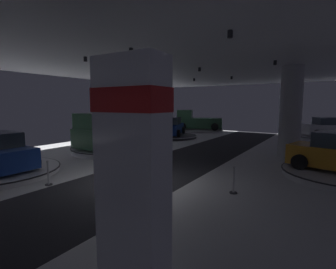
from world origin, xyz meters
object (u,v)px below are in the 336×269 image
(display_platform_deep_right, at_px, (327,138))
(pickup_truck_mid_left, at_px, (110,133))
(display_platform_deep_left, at_px, (199,130))
(display_platform_mid_left, at_px, (114,148))
(visitor_walking_near, at_px, (121,156))
(display_platform_far_left, at_px, (171,136))
(brand_sign_pylon, at_px, (133,181))
(display_car_deep_right, at_px, (328,128))
(display_car_far_left, at_px, (171,127))
(pickup_truck_deep_left, at_px, (196,121))
(column_right, at_px, (291,112))

(display_platform_deep_right, distance_m, pickup_truck_mid_left, 19.48)
(display_platform_deep_left, bearing_deg, display_platform_mid_left, -87.29)
(pickup_truck_mid_left, bearing_deg, visitor_walking_near, -40.25)
(display_platform_far_left, bearing_deg, brand_sign_pylon, -59.70)
(display_car_deep_right, bearing_deg, pickup_truck_mid_left, -129.32)
(brand_sign_pylon, relative_size, display_platform_mid_left, 0.69)
(display_car_far_left, xyz_separation_m, pickup_truck_deep_left, (-0.53, 6.56, 0.15))
(display_platform_deep_right, bearing_deg, display_platform_far_left, -152.89)
(display_platform_deep_left, relative_size, display_platform_deep_right, 1.04)
(display_platform_mid_left, relative_size, visitor_walking_near, 3.57)
(pickup_truck_deep_left, height_order, display_platform_deep_right, pickup_truck_deep_left)
(pickup_truck_deep_left, height_order, visitor_walking_near, pickup_truck_deep_left)
(display_platform_far_left, relative_size, display_car_deep_right, 1.10)
(display_car_deep_right, bearing_deg, display_platform_deep_left, 179.21)
(display_platform_deep_right, xyz_separation_m, display_car_deep_right, (-0.03, -0.02, 0.91))
(brand_sign_pylon, height_order, display_platform_far_left, brand_sign_pylon)
(display_platform_far_left, xyz_separation_m, display_platform_deep_left, (-0.24, 6.71, -0.01))
(display_car_far_left, relative_size, display_platform_deep_left, 0.80)
(pickup_truck_deep_left, bearing_deg, display_car_deep_right, -0.25)
(column_right, relative_size, display_platform_mid_left, 0.97)
(display_platform_far_left, bearing_deg, display_platform_deep_right, 27.11)
(visitor_walking_near, bearing_deg, display_platform_deep_left, 105.55)
(brand_sign_pylon, xyz_separation_m, display_platform_deep_right, (2.47, 24.21, -1.85))
(display_car_far_left, bearing_deg, pickup_truck_mid_left, -86.82)
(pickup_truck_deep_left, relative_size, pickup_truck_mid_left, 1.07)
(brand_sign_pylon, bearing_deg, display_platform_far_left, 120.30)
(display_platform_deep_left, bearing_deg, display_car_far_left, -88.03)
(pickup_truck_deep_left, height_order, pickup_truck_mid_left, pickup_truck_mid_left)
(display_car_far_left, distance_m, display_platform_deep_left, 6.75)
(display_platform_mid_left, distance_m, visitor_walking_near, 6.30)
(column_right, distance_m, display_platform_far_left, 11.72)
(display_platform_deep_left, bearing_deg, pickup_truck_deep_left, -157.78)
(brand_sign_pylon, height_order, visitor_walking_near, brand_sign_pylon)
(display_platform_deep_left, bearing_deg, display_platform_deep_right, -0.72)
(display_platform_deep_left, relative_size, display_platform_mid_left, 1.00)
(display_car_deep_right, bearing_deg, display_platform_far_left, -152.90)
(pickup_truck_mid_left, bearing_deg, display_platform_deep_right, 50.65)
(display_platform_far_left, height_order, display_car_deep_right, display_car_deep_right)
(pickup_truck_deep_left, relative_size, visitor_walking_near, 3.59)
(brand_sign_pylon, height_order, display_car_far_left, brand_sign_pylon)
(display_car_far_left, height_order, display_platform_deep_right, display_car_far_left)
(display_platform_deep_left, bearing_deg, pickup_truck_mid_left, -87.36)
(brand_sign_pylon, distance_m, display_platform_mid_left, 13.81)
(display_platform_far_left, xyz_separation_m, display_car_deep_right, (12.76, 6.53, 0.95))
(pickup_truck_mid_left, bearing_deg, display_car_far_left, 93.18)
(display_platform_far_left, relative_size, display_car_far_left, 1.10)
(display_platform_mid_left, bearing_deg, display_platform_deep_left, 92.71)
(display_platform_deep_left, relative_size, pickup_truck_deep_left, 1.00)
(display_platform_deep_right, xyz_separation_m, visitor_walking_near, (-7.72, -18.94, 0.72))
(display_platform_deep_left, relative_size, pickup_truck_mid_left, 1.07)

